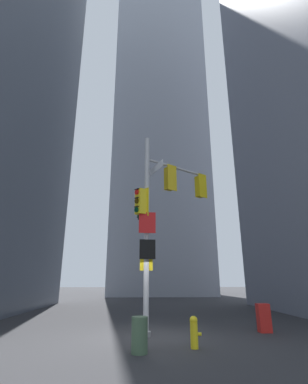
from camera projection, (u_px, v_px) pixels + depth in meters
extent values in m
plane|color=#2D2D30|center=(146.00, 336.00, 9.73)|extent=(120.00, 120.00, 0.00)
cube|color=#9399A3|center=(159.00, 140.00, 42.44)|extent=(12.44, 12.44, 44.00)
cylinder|color=#B2B2B5|center=(147.00, 227.00, 10.86)|extent=(0.20, 0.20, 7.62)
cylinder|color=gray|center=(146.00, 334.00, 9.76)|extent=(0.36, 0.36, 0.16)
cylinder|color=#B2B2B5|center=(178.00, 168.00, 12.65)|extent=(2.86, 1.98, 0.11)
cylinder|color=#B2B2B5|center=(143.00, 194.00, 12.10)|extent=(0.45, 1.67, 0.11)
cube|color=gold|center=(172.00, 178.00, 12.04)|extent=(0.41, 0.29, 1.14)
cube|color=gold|center=(169.00, 179.00, 12.19)|extent=(0.47, 0.47, 1.00)
cylinder|color=#360605|center=(166.00, 173.00, 12.45)|extent=(0.20, 0.16, 0.20)
cube|color=black|center=(166.00, 170.00, 12.49)|extent=(0.22, 0.18, 0.02)
cylinder|color=yellow|center=(167.00, 180.00, 12.34)|extent=(0.20, 0.16, 0.20)
cube|color=black|center=(166.00, 177.00, 12.38)|extent=(0.22, 0.18, 0.02)
cylinder|color=#06311C|center=(167.00, 188.00, 12.24)|extent=(0.20, 0.16, 0.20)
cube|color=black|center=(166.00, 185.00, 12.28)|extent=(0.22, 0.18, 0.02)
cube|color=yellow|center=(203.00, 186.00, 13.09)|extent=(0.41, 0.29, 1.14)
cube|color=yellow|center=(200.00, 187.00, 13.24)|extent=(0.47, 0.47, 1.00)
cylinder|color=#360605|center=(197.00, 181.00, 13.50)|extent=(0.20, 0.16, 0.20)
cube|color=black|center=(196.00, 178.00, 13.54)|extent=(0.22, 0.18, 0.02)
cylinder|color=yellow|center=(197.00, 188.00, 13.40)|extent=(0.20, 0.16, 0.20)
cube|color=black|center=(197.00, 185.00, 13.44)|extent=(0.22, 0.18, 0.02)
cylinder|color=#06311C|center=(197.00, 195.00, 13.29)|extent=(0.20, 0.16, 0.20)
cube|color=black|center=(197.00, 192.00, 13.33)|extent=(0.22, 0.18, 0.02)
cube|color=black|center=(147.00, 208.00, 11.97)|extent=(0.13, 0.48, 1.14)
cube|color=black|center=(143.00, 208.00, 11.93)|extent=(0.40, 0.40, 1.00)
cylinder|color=red|center=(138.00, 199.00, 11.98)|extent=(0.10, 0.21, 0.20)
cube|color=black|center=(138.00, 197.00, 12.02)|extent=(0.11, 0.23, 0.02)
cylinder|color=#3C2C06|center=(138.00, 207.00, 11.88)|extent=(0.10, 0.21, 0.20)
cube|color=black|center=(138.00, 205.00, 11.91)|extent=(0.11, 0.23, 0.02)
cylinder|color=#06311C|center=(138.00, 215.00, 11.78)|extent=(0.10, 0.21, 0.20)
cube|color=black|center=(138.00, 213.00, 11.81)|extent=(0.11, 0.23, 0.02)
cube|color=yellow|center=(146.00, 255.00, 10.65)|extent=(0.48, 0.03, 1.14)
cube|color=yellow|center=(146.00, 255.00, 10.83)|extent=(0.34, 0.34, 1.00)
cylinder|color=red|center=(146.00, 247.00, 11.13)|extent=(0.20, 0.06, 0.20)
cube|color=black|center=(146.00, 244.00, 11.17)|extent=(0.22, 0.07, 0.02)
cylinder|color=#3C2C06|center=(146.00, 256.00, 11.03)|extent=(0.20, 0.06, 0.20)
cube|color=black|center=(146.00, 253.00, 11.07)|extent=(0.22, 0.07, 0.02)
cylinder|color=#06311C|center=(146.00, 265.00, 10.92)|extent=(0.20, 0.06, 0.20)
cube|color=black|center=(146.00, 262.00, 10.96)|extent=(0.22, 0.07, 0.02)
cube|color=yellow|center=(145.00, 203.00, 11.08)|extent=(0.31, 0.40, 1.14)
cube|color=yellow|center=(141.00, 202.00, 10.96)|extent=(0.48, 0.48, 1.00)
cylinder|color=red|center=(137.00, 192.00, 10.94)|extent=(0.17, 0.20, 0.20)
cube|color=black|center=(137.00, 189.00, 10.98)|extent=(0.19, 0.22, 0.02)
cylinder|color=#3C2C06|center=(137.00, 201.00, 10.84)|extent=(0.17, 0.20, 0.20)
cube|color=black|center=(137.00, 198.00, 10.87)|extent=(0.19, 0.22, 0.02)
cylinder|color=#06311C|center=(136.00, 210.00, 10.74)|extent=(0.17, 0.20, 0.20)
cube|color=black|center=(136.00, 207.00, 10.77)|extent=(0.19, 0.22, 0.02)
cube|color=white|center=(155.00, 169.00, 11.72)|extent=(0.58, 1.42, 0.28)
cube|color=#19479E|center=(155.00, 169.00, 11.72)|extent=(0.57, 1.39, 0.24)
cube|color=red|center=(147.00, 223.00, 10.69)|extent=(0.64, 0.07, 0.80)
cube|color=white|center=(147.00, 223.00, 10.69)|extent=(0.60, 0.07, 0.76)
cube|color=black|center=(148.00, 249.00, 10.40)|extent=(0.59, 0.11, 0.72)
cube|color=white|center=(148.00, 249.00, 10.40)|extent=(0.55, 0.10, 0.68)
cylinder|color=yellow|center=(194.00, 335.00, 8.12)|extent=(0.22, 0.22, 0.69)
sphere|color=yellow|center=(194.00, 320.00, 8.23)|extent=(0.23, 0.23, 0.23)
cylinder|color=yellow|center=(200.00, 334.00, 8.13)|extent=(0.10, 0.09, 0.09)
cube|color=red|center=(264.00, 318.00, 10.58)|extent=(0.44, 0.36, 1.01)
cube|color=black|center=(269.00, 312.00, 10.65)|extent=(0.01, 0.29, 0.36)
cylinder|color=#3F593F|center=(140.00, 335.00, 7.61)|extent=(0.44, 0.44, 0.92)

